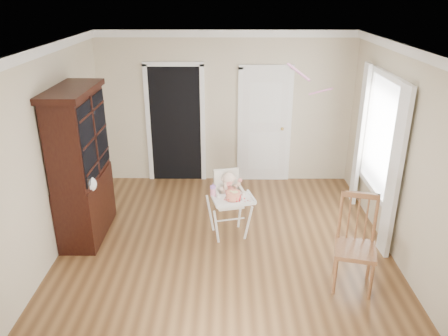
{
  "coord_description": "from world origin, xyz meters",
  "views": [
    {
      "loc": [
        0.02,
        -5.07,
        3.34
      ],
      "look_at": [
        -0.01,
        0.37,
        1.09
      ],
      "focal_mm": 35.0,
      "sensor_mm": 36.0,
      "label": 1
    }
  ],
  "objects_px": {
    "high_chair": "(229,197)",
    "cake": "(233,195)",
    "china_cabinet": "(81,165)",
    "dining_chair": "(355,246)",
    "sippy_cup": "(213,191)"
  },
  "relations": [
    {
      "from": "high_chair",
      "to": "cake",
      "type": "height_order",
      "value": "high_chair"
    },
    {
      "from": "high_chair",
      "to": "sippy_cup",
      "type": "xyz_separation_m",
      "value": [
        -0.22,
        -0.13,
        0.16
      ]
    },
    {
      "from": "china_cabinet",
      "to": "high_chair",
      "type": "bearing_deg",
      "value": -0.83
    },
    {
      "from": "cake",
      "to": "china_cabinet",
      "type": "relative_size",
      "value": 0.11
    },
    {
      "from": "cake",
      "to": "sippy_cup",
      "type": "distance_m",
      "value": 0.29
    },
    {
      "from": "china_cabinet",
      "to": "dining_chair",
      "type": "height_order",
      "value": "china_cabinet"
    },
    {
      "from": "cake",
      "to": "china_cabinet",
      "type": "xyz_separation_m",
      "value": [
        -2.1,
        0.25,
        0.33
      ]
    },
    {
      "from": "sippy_cup",
      "to": "china_cabinet",
      "type": "distance_m",
      "value": 1.85
    },
    {
      "from": "cake",
      "to": "dining_chair",
      "type": "xyz_separation_m",
      "value": [
        1.42,
        -0.92,
        -0.21
      ]
    },
    {
      "from": "high_chair",
      "to": "dining_chair",
      "type": "xyz_separation_m",
      "value": [
        1.48,
        -1.14,
        -0.07
      ]
    },
    {
      "from": "high_chair",
      "to": "cake",
      "type": "xyz_separation_m",
      "value": [
        0.06,
        -0.22,
        0.13
      ]
    },
    {
      "from": "high_chair",
      "to": "cake",
      "type": "relative_size",
      "value": 4.03
    },
    {
      "from": "dining_chair",
      "to": "sippy_cup",
      "type": "bearing_deg",
      "value": 163.07
    },
    {
      "from": "high_chair",
      "to": "china_cabinet",
      "type": "xyz_separation_m",
      "value": [
        -2.04,
        0.03,
        0.47
      ]
    },
    {
      "from": "cake",
      "to": "high_chair",
      "type": "bearing_deg",
      "value": 104.8
    }
  ]
}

